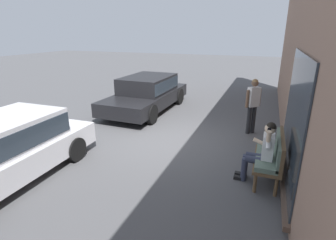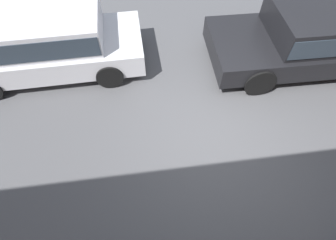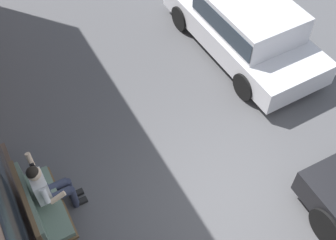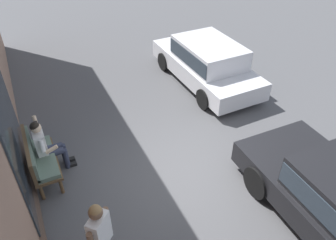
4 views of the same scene
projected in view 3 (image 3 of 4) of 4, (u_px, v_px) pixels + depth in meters
name	position (u px, v px, depth m)	size (l,w,h in m)	color
ground_plane	(232.00, 207.00, 7.28)	(60.00, 60.00, 0.00)	#4C4C4F
bench	(40.00, 206.00, 6.64)	(1.43, 0.55, 1.02)	brown
person_on_phone	(48.00, 188.00, 6.69)	(0.73, 0.74, 1.36)	#2D3347
parked_car_mid	(245.00, 24.00, 9.21)	(4.18, 1.87, 1.38)	silver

